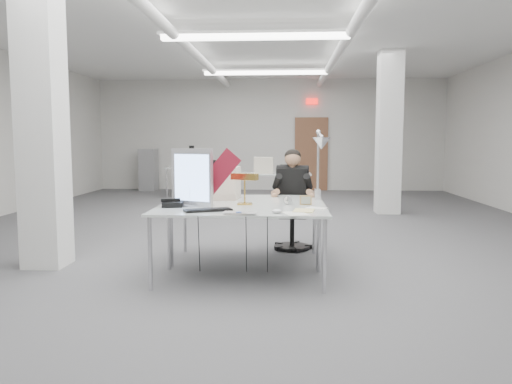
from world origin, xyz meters
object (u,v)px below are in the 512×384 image
(desk_main, at_px, (240,210))
(desk_phone, at_px, (173,204))
(seated_person, at_px, (293,183))
(laptop, at_px, (239,214))
(architect_lamp, at_px, (319,166))
(monitor, at_px, (192,178))
(bankers_lamp, at_px, (245,189))
(beige_monitor, at_px, (222,183))
(office_chair, at_px, (292,213))

(desk_main, relative_size, desk_phone, 8.46)
(seated_person, height_order, laptop, seated_person)
(seated_person, relative_size, architect_lamp, 1.18)
(monitor, bearing_deg, desk_phone, -141.44)
(desk_phone, bearing_deg, bankers_lamp, 7.75)
(monitor, relative_size, laptop, 1.93)
(beige_monitor, bearing_deg, architect_lamp, -6.37)
(desk_main, distance_m, desk_phone, 0.74)
(seated_person, height_order, monitor, seated_person)
(desk_phone, distance_m, architect_lamp, 1.71)
(seated_person, relative_size, desk_phone, 4.52)
(desk_main, bearing_deg, beige_monitor, 109.06)
(desk_main, height_order, beige_monitor, beige_monitor)
(beige_monitor, bearing_deg, office_chair, 42.59)
(desk_main, bearing_deg, laptop, -86.40)
(desk_main, height_order, desk_phone, desk_phone)
(monitor, bearing_deg, laptop, -23.55)
(desk_main, xyz_separation_m, beige_monitor, (-0.30, 0.87, 0.20))
(architect_lamp, bearing_deg, bankers_lamp, -176.30)
(laptop, relative_size, architect_lamp, 0.39)
(desk_main, bearing_deg, seated_person, 69.63)
(desk_main, relative_size, beige_monitor, 4.44)
(laptop, xyz_separation_m, desk_phone, (-0.76, 0.55, 0.01))
(desk_main, height_order, bankers_lamp, bankers_lamp)
(architect_lamp, bearing_deg, desk_phone, -177.84)
(bankers_lamp, xyz_separation_m, desk_phone, (-0.75, -0.23, -0.14))
(seated_person, xyz_separation_m, beige_monitor, (-0.86, -0.63, 0.05))
(desk_main, bearing_deg, desk_phone, 170.24)
(monitor, bearing_deg, bankers_lamp, 41.29)
(seated_person, xyz_separation_m, laptop, (-0.53, -1.92, -0.13))
(desk_phone, height_order, beige_monitor, beige_monitor)
(seated_person, height_order, beige_monitor, seated_person)
(desk_phone, bearing_deg, seated_person, 37.80)
(seated_person, xyz_separation_m, monitor, (-1.09, -1.32, 0.16))
(desk_phone, bearing_deg, architect_lamp, 9.48)
(desk_phone, bearing_deg, monitor, 5.75)
(desk_main, xyz_separation_m, monitor, (-0.53, 0.18, 0.32))
(office_chair, bearing_deg, bankers_lamp, -107.06)
(architect_lamp, bearing_deg, laptop, -143.82)
(monitor, relative_size, bankers_lamp, 1.84)
(laptop, distance_m, desk_phone, 0.93)
(office_chair, xyz_separation_m, architect_lamp, (0.29, -0.90, 0.68))
(seated_person, distance_m, architect_lamp, 0.93)
(laptop, bearing_deg, architect_lamp, 60.36)
(beige_monitor, xyz_separation_m, architect_lamp, (1.15, -0.21, 0.21))
(desk_main, distance_m, laptop, 0.42)
(laptop, bearing_deg, seated_person, 82.31)
(desk_main, xyz_separation_m, seated_person, (0.56, 1.50, 0.16))
(office_chair, bearing_deg, desk_main, -102.68)
(office_chair, height_order, seated_person, seated_person)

